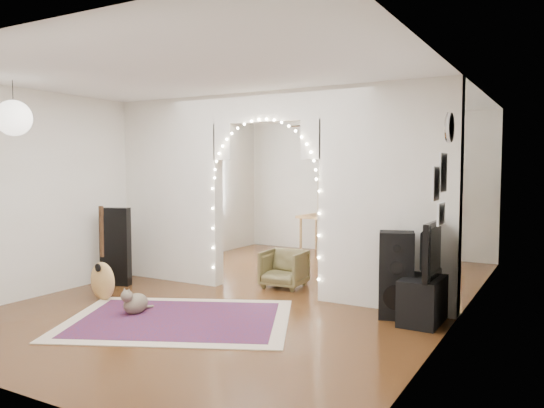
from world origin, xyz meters
The scene contains 25 objects.
floor centered at (0.00, 0.00, 0.00)m, with size 7.50×7.50×0.00m, color black.
ceiling centered at (0.00, 0.00, 2.70)m, with size 5.00×7.50×0.02m, color white.
wall_back centered at (0.00, 3.75, 1.35)m, with size 5.00×0.02×2.70m, color silver.
wall_front centered at (0.00, -3.75, 1.35)m, with size 5.00×0.02×2.70m, color silver.
wall_left centered at (-2.50, 0.00, 1.35)m, with size 0.02×7.50×2.70m, color silver.
wall_right centered at (2.50, 0.00, 1.35)m, with size 0.02×7.50×2.70m, color silver.
divider_wall centered at (0.00, 0.00, 1.42)m, with size 5.00×0.20×2.70m.
fairy_lights centered at (0.00, -0.13, 1.55)m, with size 1.64×0.04×1.60m, color #FFEABF, non-canonical shape.
window centered at (-2.47, 1.80, 1.50)m, with size 0.04×1.20×1.40m, color white.
wall_clock centered at (2.48, -0.60, 2.10)m, with size 0.31×0.31×0.03m, color white.
picture_frames centered at (2.48, -1.00, 1.50)m, with size 0.02×0.50×0.70m, color white, non-canonical shape.
paper_lantern centered at (-1.90, -2.40, 2.25)m, with size 0.40×0.40×0.40m, color white.
ceiling_fan centered at (0.00, 2.00, 2.40)m, with size 1.10×1.10×0.30m, color #B8943D, non-canonical shape.
area_rug centered at (-0.20, -1.65, 0.01)m, with size 2.45×1.83×0.02m, color maroon.
guitar_case centered at (-2.11, -0.72, 0.56)m, with size 0.43×0.14×1.12m, color black.
acoustic_guitar centered at (-1.61, -1.43, 0.45)m, with size 0.43×0.20×1.02m.
tabby_cat centered at (-0.79, -1.72, 0.14)m, with size 0.22×0.50×0.33m.
floor_speaker centered at (1.88, -0.36, 0.49)m, with size 0.46×0.42×0.98m.
media_console centered at (2.20, -0.25, 0.25)m, with size 0.40×1.00×0.50m, color black.
tv centered at (2.20, -0.25, 0.81)m, with size 1.07×0.14×0.62m, color black.
bookcase centered at (0.22, 2.98, 0.78)m, with size 1.52×0.39×1.56m, color tan.
dining_table centered at (-0.47, 3.33, 0.68)m, with size 1.24×0.87×0.76m.
flower_vase centered at (-0.47, 3.33, 0.85)m, with size 0.18×0.18×0.19m, color white.
dining_chair_left centered at (0.07, 0.35, 0.26)m, with size 0.57×0.58×0.53m, color brown.
dining_chair_right centered at (1.02, 1.89, 0.24)m, with size 0.51×0.52×0.48m, color brown.
Camera 1 is at (3.56, -6.18, 1.70)m, focal length 35.00 mm.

